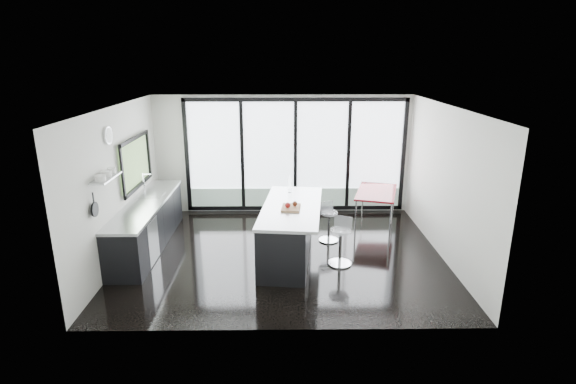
{
  "coord_description": "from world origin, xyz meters",
  "views": [
    {
      "loc": [
        0.0,
        -7.91,
        3.65
      ],
      "look_at": [
        0.1,
        0.3,
        1.15
      ],
      "focal_mm": 28.0,
      "sensor_mm": 36.0,
      "label": 1
    }
  ],
  "objects_px": {
    "bar_stool_near": "(340,247)",
    "bar_stool_far": "(329,226)",
    "red_table": "(376,208)",
    "island": "(287,231)"
  },
  "relations": [
    {
      "from": "island",
      "to": "bar_stool_near",
      "type": "xyz_separation_m",
      "value": [
        0.95,
        -0.37,
        -0.17
      ]
    },
    {
      "from": "bar_stool_far",
      "to": "red_table",
      "type": "xyz_separation_m",
      "value": [
        1.14,
        0.96,
        0.07
      ]
    },
    {
      "from": "bar_stool_near",
      "to": "bar_stool_far",
      "type": "xyz_separation_m",
      "value": [
        -0.1,
        1.09,
        -0.02
      ]
    },
    {
      "from": "bar_stool_far",
      "to": "red_table",
      "type": "distance_m",
      "value": 1.49
    },
    {
      "from": "bar_stool_near",
      "to": "red_table",
      "type": "relative_size",
      "value": 0.47
    },
    {
      "from": "bar_stool_near",
      "to": "red_table",
      "type": "xyz_separation_m",
      "value": [
        1.05,
        2.05,
        0.05
      ]
    },
    {
      "from": "bar_stool_far",
      "to": "bar_stool_near",
      "type": "bearing_deg",
      "value": -105.41
    },
    {
      "from": "bar_stool_near",
      "to": "red_table",
      "type": "distance_m",
      "value": 2.3
    },
    {
      "from": "island",
      "to": "bar_stool_near",
      "type": "relative_size",
      "value": 3.79
    },
    {
      "from": "bar_stool_far",
      "to": "island",
      "type": "bearing_deg",
      "value": -160.32
    }
  ]
}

